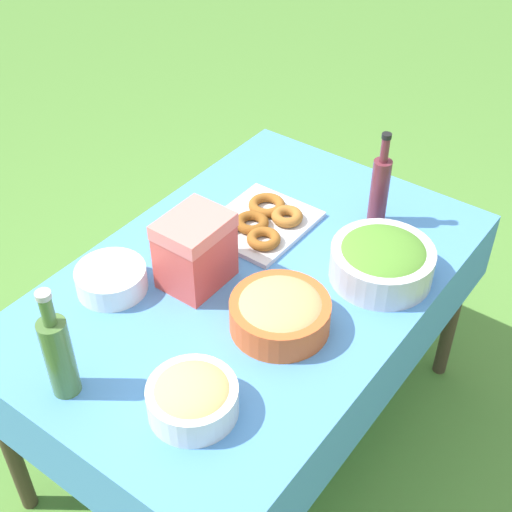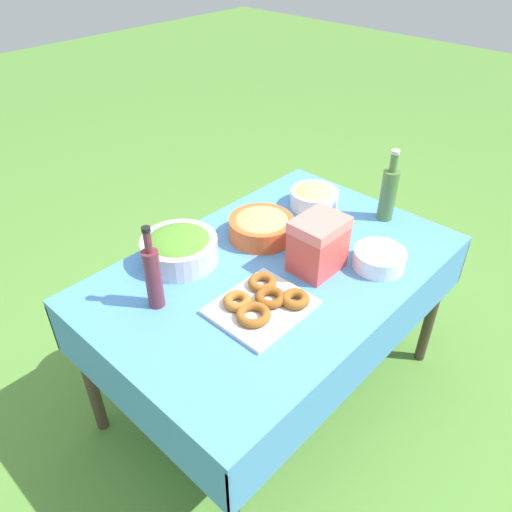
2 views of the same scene
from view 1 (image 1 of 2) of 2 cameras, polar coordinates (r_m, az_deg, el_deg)
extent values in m
plane|color=#568C38|center=(2.63, -0.31, -13.76)|extent=(14.00, 14.00, 0.00)
cube|color=#4C8CD1|center=(2.10, -0.37, -1.96)|extent=(1.45, 0.95, 0.02)
cube|color=#4C8CD1|center=(2.42, -9.29, 0.32)|extent=(1.45, 0.01, 0.22)
cube|color=#4C8CD1|center=(2.02, 10.50, -9.80)|extent=(1.45, 0.01, 0.22)
cube|color=#4C8CD1|center=(2.65, 8.97, 4.42)|extent=(0.01, 0.95, 0.22)
cube|color=#4C8CD1|center=(1.86, -14.27, -16.69)|extent=(0.01, 0.95, 0.22)
cylinder|color=#473828|center=(2.93, 0.92, 2.86)|extent=(0.05, 0.05, 0.71)
cylinder|color=#473828|center=(2.30, -19.35, -13.52)|extent=(0.05, 0.05, 0.71)
cylinder|color=#473828|center=(2.65, 15.64, -3.67)|extent=(0.05, 0.05, 0.71)
cylinder|color=silver|center=(2.09, 10.02, -0.58)|extent=(0.30, 0.30, 0.10)
ellipsoid|color=#51892D|center=(2.07, 10.13, 0.19)|extent=(0.26, 0.26, 0.07)
cylinder|color=white|center=(1.73, -5.09, -11.39)|extent=(0.22, 0.22, 0.08)
ellipsoid|color=tan|center=(1.71, -5.14, -10.83)|extent=(0.19, 0.19, 0.07)
cube|color=silver|center=(2.28, 0.38, 2.63)|extent=(0.33, 0.28, 0.02)
torus|color=#93561E|center=(2.32, 0.87, 4.08)|extent=(0.16, 0.16, 0.03)
torus|color=#A36628|center=(2.27, 2.50, 3.19)|extent=(0.14, 0.14, 0.03)
torus|color=#93561E|center=(2.24, -2.60, 2.69)|extent=(0.14, 0.14, 0.03)
torus|color=#93561E|center=(2.18, 0.62, 1.38)|extent=(0.14, 0.14, 0.03)
torus|color=brown|center=(2.24, -0.35, 2.68)|extent=(0.15, 0.15, 0.03)
cylinder|color=white|center=(2.09, -11.39, -2.44)|extent=(0.20, 0.20, 0.01)
cylinder|color=white|center=(2.08, -11.43, -2.20)|extent=(0.20, 0.20, 0.01)
cylinder|color=white|center=(2.07, -11.47, -1.95)|extent=(0.20, 0.20, 0.01)
cylinder|color=white|center=(2.06, -11.51, -1.71)|extent=(0.20, 0.20, 0.01)
cylinder|color=white|center=(2.06, -11.56, -1.46)|extent=(0.20, 0.20, 0.01)
cylinder|color=white|center=(2.05, -11.60, -1.20)|extent=(0.20, 0.20, 0.01)
cylinder|color=#4C7238|center=(1.77, -15.45, -7.83)|extent=(0.07, 0.07, 0.23)
cylinder|color=#4C7238|center=(1.67, -16.37, -4.22)|extent=(0.03, 0.03, 0.08)
cylinder|color=#B7B7B7|center=(1.63, -16.67, -3.02)|extent=(0.04, 0.04, 0.02)
cylinder|color=maroon|center=(2.26, 9.82, 5.01)|extent=(0.06, 0.06, 0.23)
cylinder|color=maroon|center=(2.18, 10.27, 8.35)|extent=(0.03, 0.03, 0.08)
cylinder|color=black|center=(2.15, 10.42, 9.43)|extent=(0.03, 0.03, 0.02)
cylinder|color=#E05B28|center=(1.91, 1.92, -4.72)|extent=(0.27, 0.27, 0.09)
ellipsoid|color=tan|center=(1.89, 1.94, -4.08)|extent=(0.24, 0.24, 0.07)
cube|color=#E04C42|center=(2.03, -4.85, -0.06)|extent=(0.19, 0.16, 0.18)
cube|color=#FF7A70|center=(1.96, -5.03, 2.39)|extent=(0.20, 0.16, 0.04)
camera|label=2|loc=(3.12, -2.67, 36.09)|focal=35.00mm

